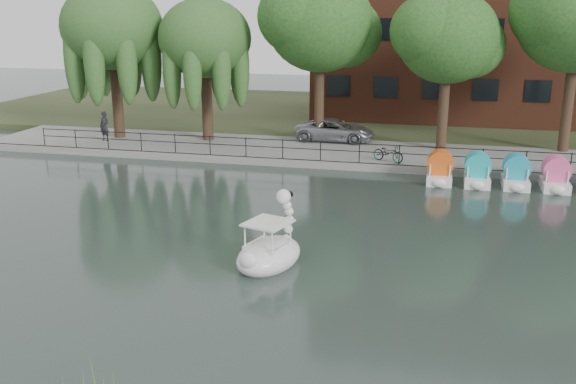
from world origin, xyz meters
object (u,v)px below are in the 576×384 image
at_px(swan_boat, 270,250).
at_px(bicycle, 388,152).
at_px(pedestrian, 104,124).
at_px(minivan, 335,129).

bearing_deg(swan_boat, bicycle, 96.79).
bearing_deg(pedestrian, bicycle, 7.00).
relative_size(minivan, pedestrian, 2.67).
relative_size(pedestrian, swan_boat, 0.64).
height_order(pedestrian, swan_boat, pedestrian).
relative_size(minivan, swan_boat, 1.70).
bearing_deg(pedestrian, swan_boat, -34.92).
xyz_separation_m(minivan, pedestrian, (-13.16, -3.11, 0.25)).
bearing_deg(swan_boat, pedestrian, 150.44).
distance_m(bicycle, swan_boat, 13.89).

